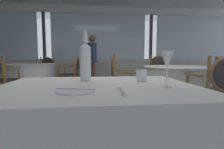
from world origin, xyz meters
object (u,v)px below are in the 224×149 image
Objects in this scene: wine_glass at (167,61)px; dining_chair_0_3 at (218,88)px; water_bottle at (85,60)px; dining_chair_2_0 at (46,69)px; dining_chair_0_2 at (120,78)px; dining_chair_0_1 at (160,72)px; dining_chair_2_3 at (72,72)px; dining_chair_1_2 at (223,71)px; diner_person_0 at (92,58)px; side_plate at (76,90)px; water_tumbler at (141,76)px.

wine_glass reaches higher than dining_chair_0_3.
dining_chair_2_0 is (-1.40, 4.32, -0.35)m from water_bottle.
dining_chair_0_2 reaches higher than dining_chair_2_0.
dining_chair_2_0 is at bearing -113.70° from dining_chair_0_1.
dining_chair_0_1 is at bearing 179.05° from dining_chair_2_3.
dining_chair_0_1 is at bearing -116.13° from dining_chair_1_2.
water_bottle is at bearing -97.88° from diner_person_0.
water_tumbler is at bearing 37.45° from side_plate.
dining_chair_0_2 is 3.22m from dining_chair_1_2.
water_tumbler is 1.38m from dining_chair_0_3.
water_bottle is 0.36× the size of dining_chair_0_2.
water_tumbler is 1.87m from dining_chair_0_2.
water_tumbler reaches higher than side_plate.
dining_chair_1_2 reaches higher than dining_chair_2_3.
water_bottle is 0.54m from wine_glass.
dining_chair_0_2 is at bearing 88.11° from wine_glass.
water_bottle reaches higher than dining_chair_2_0.
side_plate is 0.51m from water_tumbler.
dining_chair_2_0 is at bearing 107.96° from water_bottle.
dining_chair_1_2 is (3.10, 3.12, -0.25)m from water_tumbler.
side_plate is 0.20× the size of dining_chair_1_2.
diner_person_0 is (0.03, 4.00, -0.01)m from water_bottle.
diner_person_0 reaches higher than wine_glass.
dining_chair_0_3 reaches higher than side_plate.
side_plate is 4.90m from dining_chair_2_0.
water_bottle is 4.45× the size of water_tumbler.
water_tumbler is 3.12m from dining_chair_0_1.
wine_glass is at bearing -92.01° from diner_person_0.
dining_chair_1_2 is 1.01× the size of dining_chair_2_0.
dining_chair_0_3 is (1.07, 0.99, -0.33)m from wine_glass.
dining_chair_0_1 is 1.03× the size of dining_chair_0_3.
side_plate is 0.40m from water_bottle.
dining_chair_2_3 is at bearing 97.22° from side_plate.
dining_chair_0_1 reaches higher than wine_glass.
diner_person_0 reaches higher than dining_chair_0_3.
water_bottle is 3.15m from dining_chair_2_3.
dining_chair_2_0 is 0.59× the size of diner_person_0.
water_bottle is at bearing 85.28° from side_plate.
water_tumbler is at bearing -92.65° from diner_person_0.
dining_chair_0_2 is (-1.12, -0.99, -0.01)m from dining_chair_0_1.
dining_chair_0_3 is at bearing -44.71° from dining_chair_0_2.
wine_glass is at bearing -35.02° from water_bottle.
wine_glass is 0.20× the size of dining_chair_0_2.
wine_glass is 3.33m from dining_chair_0_1.
dining_chair_0_2 is 0.62× the size of diner_person_0.
dining_chair_2_3 is at bearing 104.97° from wine_glass.
water_bottle reaches higher than water_tumbler.
wine_glass is at bearing -17.77° from dining_chair_0_1.
dining_chair_0_1 is at bearing 0.00° from dining_chair_0_3.
water_bottle is 1.89m from dining_chair_0_2.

